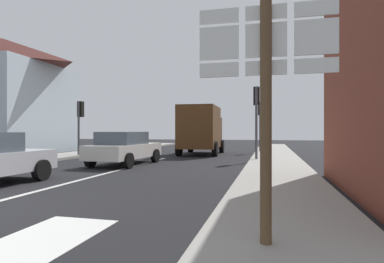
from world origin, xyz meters
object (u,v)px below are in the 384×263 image
(traffic_light_near_left, at_px, (80,116))
(traffic_light_far_right, at_px, (260,115))
(delivery_truck, at_px, (201,129))
(sedan_far, at_px, (125,148))
(route_sign_post, at_px, (266,90))
(traffic_light_near_right, at_px, (256,106))

(traffic_light_near_left, relative_size, traffic_light_far_right, 0.92)
(delivery_truck, relative_size, traffic_light_far_right, 1.45)
(sedan_far, height_order, route_sign_post, route_sign_post)
(traffic_light_near_left, bearing_deg, delivery_truck, 30.27)
(sedan_far, xyz_separation_m, route_sign_post, (6.25, -9.18, 1.24))
(delivery_truck, bearing_deg, sedan_far, -106.17)
(traffic_light_near_left, relative_size, traffic_light_near_right, 0.87)
(delivery_truck, distance_m, route_sign_post, 16.69)
(traffic_light_near_right, bearing_deg, route_sign_post, -87.23)
(traffic_light_near_left, xyz_separation_m, traffic_light_near_right, (10.00, -0.33, 0.35))
(traffic_light_near_left, bearing_deg, route_sign_post, -49.59)
(delivery_truck, bearing_deg, traffic_light_far_right, 32.88)
(route_sign_post, xyz_separation_m, traffic_light_near_right, (-0.59, 12.11, 0.72))
(delivery_truck, relative_size, traffic_light_near_left, 1.57)
(delivery_truck, xyz_separation_m, route_sign_post, (4.23, -16.15, 0.35))
(sedan_far, xyz_separation_m, traffic_light_near_right, (5.67, 2.93, 1.97))
(sedan_far, bearing_deg, delivery_truck, 73.83)
(traffic_light_far_right, bearing_deg, traffic_light_near_right, -90.00)
(sedan_far, relative_size, traffic_light_near_right, 1.17)
(route_sign_post, bearing_deg, sedan_far, 124.26)
(sedan_far, bearing_deg, traffic_light_near_right, 27.32)
(traffic_light_far_right, bearing_deg, route_sign_post, -88.19)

